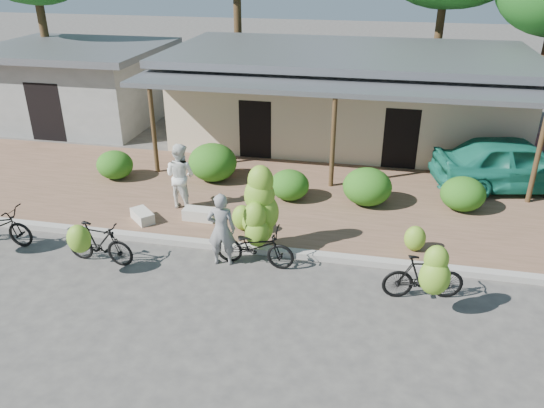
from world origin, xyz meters
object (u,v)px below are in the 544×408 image
at_px(sack_near, 200,214).
at_px(bystander, 180,176).
at_px(bike_right, 427,275).
at_px(teal_van, 515,163).
at_px(bike_center, 258,225).
at_px(vendor, 221,229).
at_px(bike_left, 96,242).
at_px(sack_far, 142,216).

height_order(sack_near, bystander, bystander).
bearing_deg(bike_right, teal_van, -35.14).
distance_m(bike_center, vendor, 0.84).
bearing_deg(bike_center, bike_left, 108.63).
xyz_separation_m(vendor, teal_van, (7.28, 5.64, 0.03)).
bearing_deg(bike_right, sack_far, 62.84).
distance_m(bike_left, bystander, 3.27).
height_order(bike_left, bike_center, bike_center).
bearing_deg(bystander, bike_right, 170.31).
xyz_separation_m(bike_center, teal_van, (6.53, 5.27, 0.01)).
bearing_deg(vendor, bike_left, 3.95).
relative_size(bike_center, teal_van, 0.48).
bearing_deg(sack_far, bystander, 56.40).
distance_m(bike_center, sack_far, 3.58).
relative_size(bike_center, vendor, 1.27).
height_order(sack_near, teal_van, teal_van).
height_order(bike_right, vendor, vendor).
height_order(sack_far, bystander, bystander).
distance_m(sack_far, bystander, 1.50).
relative_size(bike_right, sack_far, 2.32).
bearing_deg(sack_near, bike_center, -36.64).
xyz_separation_m(bike_left, sack_far, (0.16, 2.05, -0.32)).
distance_m(sack_near, bystander, 1.26).
distance_m(sack_near, sack_far, 1.50).
height_order(bystander, teal_van, bystander).
relative_size(bike_left, vendor, 0.98).
height_order(bike_right, teal_van, teal_van).
distance_m(vendor, teal_van, 9.21).
xyz_separation_m(sack_near, teal_van, (8.45, 3.84, 0.65)).
bearing_deg(bike_center, sack_near, 55.98).
distance_m(bike_left, sack_near, 2.94).
xyz_separation_m(bystander, teal_van, (9.19, 3.17, -0.12)).
distance_m(bike_right, bystander, 7.11).
xyz_separation_m(vendor, bystander, (-1.90, 2.48, 0.15)).
relative_size(bike_left, bystander, 0.95).
relative_size(bike_center, sack_far, 3.00).
xyz_separation_m(bike_right, sack_far, (-7.09, 2.05, -0.40)).
relative_size(bike_left, sack_far, 2.32).
bearing_deg(bystander, vendor, 143.88).
height_order(bike_center, sack_near, bike_center).
xyz_separation_m(sack_far, vendor, (2.61, -1.41, 0.62)).
relative_size(bystander, teal_van, 0.39).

